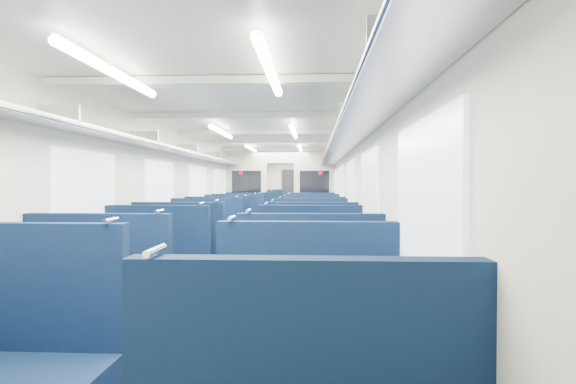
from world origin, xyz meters
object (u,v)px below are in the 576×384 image
(seat_17, at_px, (313,232))
(seat_20, at_px, (255,221))
(bulkhead, at_px, (280,193))
(seat_7, at_px, (311,288))
(end_door, at_px, (292,195))
(seat_2, at_px, (16,376))
(seat_18, at_px, (246,227))
(seat_19, at_px, (313,228))
(seat_15, at_px, (312,238))
(seat_26, at_px, (267,213))
(seat_8, at_px, (182,268))
(seat_27, at_px, (313,213))
(seat_6, at_px, (152,288))
(seat_4, at_px, (107,317))
(seat_22, at_px, (260,218))
(seat_24, at_px, (263,216))
(seat_10, at_px, (203,254))
(seat_13, at_px, (312,245))
(seat_11, at_px, (312,256))
(seat_5, at_px, (311,317))
(seat_9, at_px, (312,269))
(seat_16, at_px, (239,231))
(seat_12, at_px, (219,244))
(seat_3, at_px, (310,369))
(seat_25, at_px, (313,215))
(seat_23, at_px, (313,218))
(seat_14, at_px, (230,237))
(seat_21, at_px, (313,221))

(seat_17, xyz_separation_m, seat_20, (-1.66, 3.06, 0.00))
(bulkhead, height_order, seat_7, bulkhead)
(end_door, bearing_deg, seat_2, -92.94)
(seat_18, bearing_deg, seat_19, -7.61)
(seat_15, distance_m, seat_26, 8.01)
(seat_8, bearing_deg, seat_26, 90.00)
(seat_26, height_order, seat_27, same)
(seat_6, bearing_deg, seat_26, 90.00)
(seat_2, bearing_deg, seat_4, 90.00)
(seat_19, height_order, seat_22, same)
(seat_18, distance_m, seat_24, 4.10)
(seat_22, height_order, seat_27, same)
(seat_10, xyz_separation_m, seat_26, (0.00, 10.15, 0.00))
(seat_13, relative_size, seat_19, 1.00)
(seat_11, bearing_deg, seat_17, 90.00)
(seat_6, xyz_separation_m, seat_10, (0.00, 2.38, 0.00))
(seat_5, distance_m, seat_20, 10.07)
(seat_4, distance_m, seat_9, 2.85)
(seat_11, distance_m, seat_16, 3.97)
(seat_8, distance_m, seat_17, 4.99)
(seat_5, bearing_deg, seat_11, 90.00)
(seat_12, bearing_deg, seat_10, -90.00)
(end_door, bearing_deg, seat_17, -84.08)
(seat_4, xyz_separation_m, seat_19, (1.66, 8.00, 0.00))
(seat_5, distance_m, seat_27, 13.58)
(seat_3, relative_size, seat_24, 1.00)
(seat_25, bearing_deg, seat_23, -90.00)
(seat_10, bearing_deg, seat_12, 90.00)
(bulkhead, distance_m, seat_27, 5.16)
(seat_6, bearing_deg, seat_14, 90.00)
(seat_6, distance_m, seat_27, 12.68)
(seat_10, relative_size, seat_25, 1.00)
(seat_2, xyz_separation_m, seat_15, (1.66, 7.00, 0.00))
(seat_7, distance_m, seat_23, 10.16)
(seat_21, bearing_deg, seat_11, -90.00)
(seat_22, xyz_separation_m, seat_24, (0.00, 0.99, 0.00))
(seat_2, xyz_separation_m, seat_12, (0.00, 5.93, 0.00))
(seat_14, bearing_deg, seat_20, 90.00)
(seat_7, xyz_separation_m, seat_16, (-1.66, 5.82, 0.00))
(seat_2, height_order, seat_22, same)
(bulkhead, xyz_separation_m, seat_7, (0.83, -7.44, -0.84))
(seat_23, bearing_deg, seat_11, -90.00)
(seat_10, bearing_deg, seat_6, -90.00)
(seat_2, xyz_separation_m, seat_11, (1.66, 4.62, 0.00))
(seat_19, bearing_deg, seat_16, -149.24)
(seat_13, xyz_separation_m, seat_18, (-1.66, 3.59, 0.00))
(seat_8, bearing_deg, seat_11, 35.12)
(seat_19, bearing_deg, seat_21, 90.00)
(seat_8, distance_m, seat_11, 2.03)
(seat_3, bearing_deg, seat_2, -173.24)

